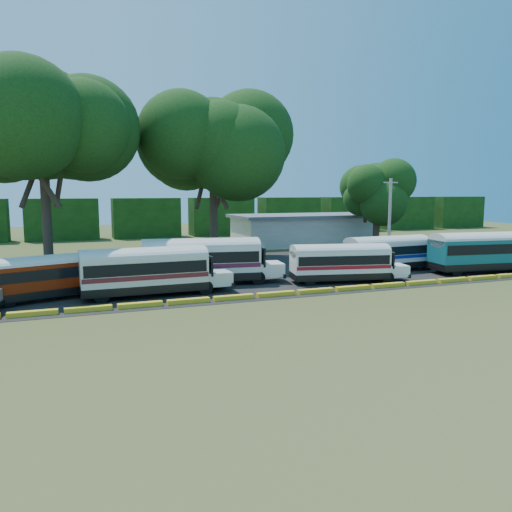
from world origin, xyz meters
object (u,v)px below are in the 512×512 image
object	(u,v)px
bus_cream_west	(148,269)
bus_teal	(483,249)
bus_white_red	(342,261)
bus_red	(50,274)
tree_west	(42,124)

from	to	relation	value
bus_cream_west	bus_teal	world-z (taller)	bus_teal
bus_white_red	bus_teal	xyz separation A→B (m)	(13.85, -0.22, 0.32)
bus_red	bus_white_red	xyz separation A→B (m)	(20.97, -1.53, 0.02)
tree_west	bus_red	bearing A→B (deg)	-88.08
bus_white_red	bus_red	bearing A→B (deg)	-172.85
bus_white_red	tree_west	world-z (taller)	tree_west
bus_red	tree_west	size ratio (longest dim) A/B	0.53
bus_white_red	tree_west	size ratio (longest dim) A/B	0.55
bus_cream_west	bus_white_red	world-z (taller)	bus_cream_west
bus_cream_west	bus_teal	distance (m)	28.69
bus_cream_west	tree_west	size ratio (longest dim) A/B	0.59
bus_red	tree_west	bearing A→B (deg)	73.41
bus_white_red	tree_west	xyz separation A→B (m)	(-21.33, 12.49, 10.85)
bus_red	bus_teal	size ratio (longest dim) A/B	0.83
bus_teal	bus_cream_west	bearing A→B (deg)	-173.98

